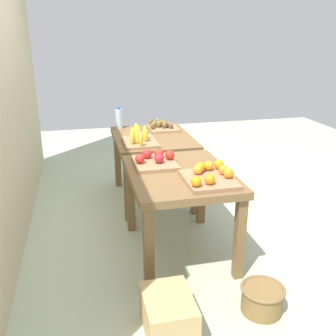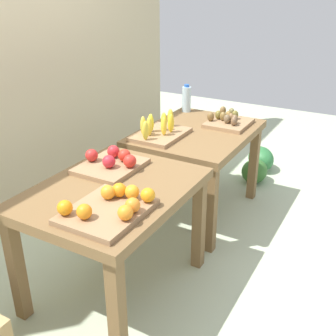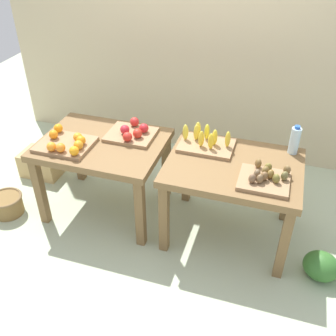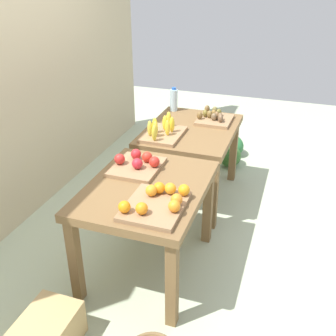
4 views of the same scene
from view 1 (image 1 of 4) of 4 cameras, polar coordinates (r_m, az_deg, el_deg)
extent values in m
plane|color=#B1BE9E|center=(3.84, -0.53, -7.82)|extent=(8.00, 8.00, 0.00)
cube|color=brown|center=(3.06, 1.72, -1.07)|extent=(1.04, 0.80, 0.06)
cube|color=brown|center=(2.93, 10.56, -10.27)|extent=(0.07, 0.07, 0.66)
cube|color=brown|center=(3.69, 4.95, -3.39)|extent=(0.07, 0.07, 0.66)
cube|color=brown|center=(2.75, -2.87, -12.05)|extent=(0.07, 0.07, 0.66)
cube|color=brown|center=(3.56, -5.57, -4.37)|extent=(0.07, 0.07, 0.66)
cube|color=brown|center=(4.10, -2.28, 4.36)|extent=(1.04, 0.80, 0.06)
cube|color=brown|center=(3.87, 4.05, -2.26)|extent=(0.07, 0.07, 0.66)
cube|color=brown|center=(4.70, 0.77, 1.83)|extent=(0.07, 0.07, 0.66)
cube|color=brown|center=(3.74, -5.99, -3.15)|extent=(0.07, 0.07, 0.66)
cube|color=brown|center=(4.59, -7.49, 1.22)|extent=(0.07, 0.07, 0.66)
cube|color=#987450|center=(2.86, 6.05, -1.73)|extent=(0.44, 0.36, 0.03)
sphere|color=orange|center=(2.68, 4.18, -2.01)|extent=(0.09, 0.09, 0.08)
sphere|color=orange|center=(2.99, 6.04, 0.35)|extent=(0.11, 0.11, 0.08)
sphere|color=orange|center=(2.92, 8.24, -0.26)|extent=(0.11, 0.11, 0.08)
sphere|color=orange|center=(2.86, 8.97, -0.76)|extent=(0.10, 0.10, 0.08)
sphere|color=orange|center=(2.91, 4.43, -0.22)|extent=(0.09, 0.09, 0.08)
sphere|color=orange|center=(2.72, 6.20, -1.68)|extent=(0.09, 0.09, 0.08)
sphere|color=orange|center=(3.03, 7.57, 0.54)|extent=(0.09, 0.09, 0.08)
sphere|color=orange|center=(2.96, 4.83, 0.15)|extent=(0.11, 0.11, 0.08)
cube|color=#987450|center=(3.20, -1.92, 0.71)|extent=(0.40, 0.34, 0.03)
sphere|color=red|center=(3.14, -1.36, 1.43)|extent=(0.11, 0.11, 0.08)
sphere|color=red|center=(3.26, -3.12, 2.12)|extent=(0.11, 0.11, 0.08)
sphere|color=red|center=(3.23, 0.25, 1.94)|extent=(0.11, 0.11, 0.08)
sphere|color=red|center=(3.26, -1.35, 2.14)|extent=(0.10, 0.10, 0.08)
sphere|color=red|center=(3.14, -4.21, 1.38)|extent=(0.11, 0.11, 0.08)
cube|color=#987450|center=(3.81, -4.20, 3.82)|extent=(0.44, 0.32, 0.03)
ellipsoid|color=yellow|center=(3.85, -4.48, 5.28)|extent=(0.05, 0.06, 0.14)
ellipsoid|color=yellow|center=(3.76, -5.30, 4.92)|extent=(0.06, 0.06, 0.14)
ellipsoid|color=yellow|center=(3.76, -3.40, 4.97)|extent=(0.06, 0.07, 0.14)
ellipsoid|color=yellow|center=(3.61, -4.01, 4.32)|extent=(0.06, 0.05, 0.14)
ellipsoid|color=yellow|center=(3.84, -3.41, 5.29)|extent=(0.06, 0.06, 0.14)
ellipsoid|color=yellow|center=(3.68, -5.36, 4.59)|extent=(0.06, 0.06, 0.14)
ellipsoid|color=yellow|center=(3.69, -4.59, 4.64)|extent=(0.06, 0.07, 0.14)
ellipsoid|color=yellow|center=(3.95, -4.73, 5.65)|extent=(0.05, 0.06, 0.14)
cube|color=#987450|center=(4.35, -0.73, 5.89)|extent=(0.36, 0.32, 0.03)
ellipsoid|color=brown|center=(4.46, -2.57, 6.88)|extent=(0.07, 0.07, 0.07)
ellipsoid|color=brown|center=(4.33, -1.42, 6.50)|extent=(0.07, 0.07, 0.07)
ellipsoid|color=brown|center=(4.25, -2.32, 6.26)|extent=(0.07, 0.07, 0.07)
ellipsoid|color=brown|center=(4.46, -1.50, 6.91)|extent=(0.07, 0.07, 0.07)
ellipsoid|color=brown|center=(4.29, -0.54, 6.38)|extent=(0.06, 0.06, 0.07)
ellipsoid|color=brown|center=(4.37, -1.12, 6.64)|extent=(0.07, 0.07, 0.07)
ellipsoid|color=brown|center=(4.32, 0.11, 6.50)|extent=(0.07, 0.07, 0.07)
ellipsoid|color=olive|center=(4.33, -2.08, 6.51)|extent=(0.07, 0.06, 0.07)
ellipsoid|color=olive|center=(4.42, -0.70, 6.79)|extent=(0.07, 0.07, 0.07)
ellipsoid|color=brown|center=(4.34, -0.50, 6.55)|extent=(0.07, 0.07, 0.07)
ellipsoid|color=brown|center=(4.28, 0.43, 6.36)|extent=(0.07, 0.07, 0.07)
cylinder|color=silver|center=(4.42, -7.28, 7.23)|extent=(0.08, 0.08, 0.22)
cylinder|color=blue|center=(4.40, -7.34, 8.77)|extent=(0.04, 0.04, 0.02)
ellipsoid|color=#2C6E39|center=(5.32, -2.01, 1.61)|extent=(0.40, 0.39, 0.24)
ellipsoid|color=#336929|center=(5.04, -0.89, 0.49)|extent=(0.33, 0.30, 0.23)
cylinder|color=olive|center=(2.78, 13.77, -18.45)|extent=(0.27, 0.27, 0.17)
torus|color=brown|center=(2.72, 13.92, -17.01)|extent=(0.30, 0.30, 0.02)
cube|color=tan|center=(2.54, 0.05, -20.88)|extent=(0.40, 0.30, 0.25)
camera|label=2|loc=(2.31, 50.19, 13.19)|focal=44.09mm
camera|label=3|loc=(5.32, 27.59, 24.69)|focal=41.97mm
camera|label=4|loc=(1.77, 63.21, 20.21)|focal=42.59mm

